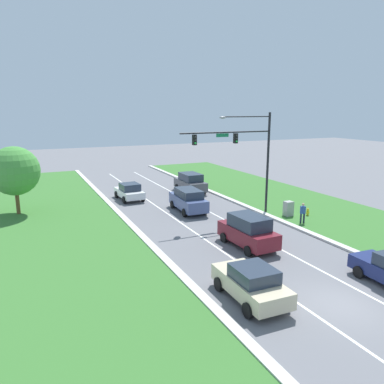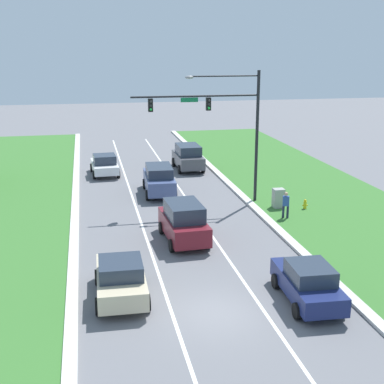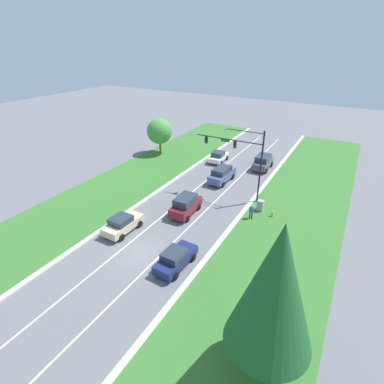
% 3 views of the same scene
% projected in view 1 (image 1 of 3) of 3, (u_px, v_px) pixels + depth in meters
% --- Properties ---
extents(ground_plane, '(160.00, 160.00, 0.00)m').
position_uv_depth(ground_plane, '(342.00, 304.00, 17.38)').
color(ground_plane, slate).
extents(curb_strip_left, '(0.50, 90.00, 0.15)m').
position_uv_depth(curb_strip_left, '(237.00, 332.00, 15.06)').
color(curb_strip_left, beige).
rests_on(curb_strip_left, ground_plane).
extents(grass_verge_left, '(10.00, 90.00, 0.08)m').
position_uv_depth(grass_verge_left, '(107.00, 370.00, 12.92)').
color(grass_verge_left, '#38702D').
rests_on(grass_verge_left, ground_plane).
extents(lane_stripe_inner_left, '(0.14, 81.00, 0.01)m').
position_uv_depth(lane_stripe_inner_left, '(311.00, 312.00, 16.65)').
color(lane_stripe_inner_left, white).
rests_on(lane_stripe_inner_left, ground_plane).
extents(lane_stripe_inner_right, '(0.14, 81.00, 0.01)m').
position_uv_depth(lane_stripe_inner_right, '(369.00, 296.00, 18.12)').
color(lane_stripe_inner_right, white).
rests_on(lane_stripe_inner_right, ground_plane).
extents(traffic_signal_mast, '(8.23, 0.41, 8.62)m').
position_uv_depth(traffic_signal_mast, '(246.00, 148.00, 30.68)').
color(traffic_signal_mast, black).
rests_on(traffic_signal_mast, ground_plane).
extents(champagne_sedan, '(2.21, 4.44, 1.73)m').
position_uv_depth(champagne_sedan, '(251.00, 283.00, 17.57)').
color(champagne_sedan, beige).
rests_on(champagne_sedan, ground_plane).
extents(slate_blue_suv, '(2.27, 5.01, 2.03)m').
position_uv_depth(slate_blue_suv, '(188.00, 200.00, 32.96)').
color(slate_blue_suv, '#475684').
rests_on(slate_blue_suv, ground_plane).
extents(graphite_suv, '(2.20, 4.65, 2.11)m').
position_uv_depth(graphite_suv, '(190.00, 182.00, 40.67)').
color(graphite_suv, '#4C4C51').
rests_on(graphite_suv, ground_plane).
extents(white_sedan, '(2.29, 4.30, 1.68)m').
position_uv_depth(white_sedan, '(129.00, 191.00, 37.34)').
color(white_sedan, white).
rests_on(white_sedan, ground_plane).
extents(burgundy_suv, '(2.27, 4.59, 2.14)m').
position_uv_depth(burgundy_suv, '(248.00, 231.00, 24.41)').
color(burgundy_suv, maroon).
rests_on(burgundy_suv, ground_plane).
extents(utility_cabinet, '(0.70, 0.60, 1.31)m').
position_uv_depth(utility_cabinet, '(288.00, 209.00, 31.45)').
color(utility_cabinet, '#9E9E99').
rests_on(utility_cabinet, ground_plane).
extents(pedestrian, '(0.43, 0.33, 1.69)m').
position_uv_depth(pedestrian, '(303.00, 212.00, 29.36)').
color(pedestrian, '#232842').
rests_on(pedestrian, ground_plane).
extents(fire_hydrant, '(0.34, 0.20, 0.70)m').
position_uv_depth(fire_hydrant, '(308.00, 212.00, 31.63)').
color(fire_hydrant, gold).
rests_on(fire_hydrant, ground_plane).
extents(oak_near_left_tree, '(4.14, 4.14, 5.87)m').
position_uv_depth(oak_near_left_tree, '(14.00, 171.00, 31.39)').
color(oak_near_left_tree, brown).
rests_on(oak_near_left_tree, ground_plane).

